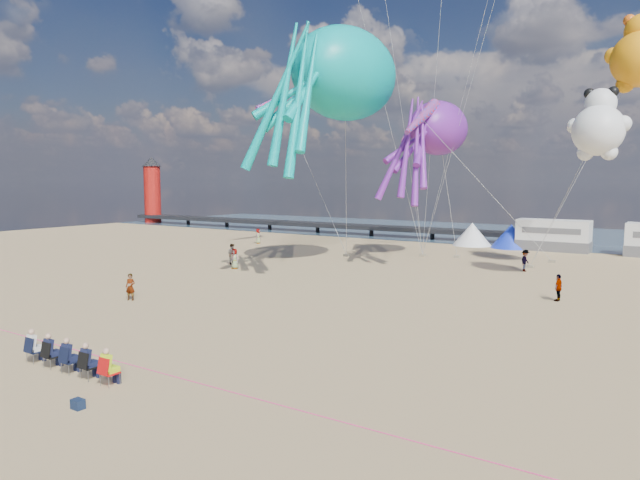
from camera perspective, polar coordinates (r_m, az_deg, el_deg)
The scene contains 28 objects.
ground at distance 25.96m, azimuth -9.80°, elevation -9.27°, with size 120.00×120.00×0.00m, color tan.
water at distance 75.53m, azimuth 19.97°, elevation 0.49°, with size 120.00×120.00×0.00m, color #345065.
pier at distance 77.13m, azimuth -2.72°, elevation 1.68°, with size 60.00×3.00×0.50m, color black.
lighthouse at distance 96.09m, azimuth -16.41°, elevation 4.39°, with size 2.60×2.60×9.00m, color #A5140F.
motorhome_0 at distance 59.54m, azimuth 22.29°, elevation 0.44°, with size 6.60×2.50×3.00m, color silver.
tent_white at distance 61.57m, azimuth 14.96°, elevation 0.58°, with size 4.00×4.00×2.40m, color white.
tent_blue at distance 60.45m, azimuth 18.56°, elevation 0.37°, with size 4.00×4.00×2.40m, color #1933CC.
spectator_row at distance 22.32m, azimuth -23.71°, elevation -10.51°, with size 6.10×0.90×1.30m, color black, non-canonical shape.
cooler_navy at distance 19.11m, azimuth -23.05°, elevation -14.86°, with size 0.38×0.28×0.30m, color #121E39.
rope_line at distance 22.72m, azimuth -18.62°, elevation -11.68°, with size 0.03×0.03×34.00m, color #F2338C.
standing_person at distance 34.18m, azimuth -18.43°, elevation -4.48°, with size 0.56×0.37×1.53m, color tan.
beachgoer_0 at distance 61.79m, azimuth -6.21°, elevation 0.40°, with size 0.59×0.38×1.61m, color #7F6659.
beachgoer_2 at distance 45.24m, azimuth 19.84°, elevation -1.95°, with size 0.80×0.62×1.64m, color #7F6659.
beachgoer_3 at distance 34.90m, azimuth 22.74°, elevation -4.42°, with size 0.99×0.57×1.54m, color #7F6659.
beachgoer_6 at distance 44.40m, azimuth -8.53°, elevation -1.86°, with size 0.57×0.37×1.56m, color #7F6659.
beachgoer_7 at distance 46.65m, azimuth -8.78°, elevation -1.40°, with size 0.83×0.54×1.69m, color #7F6659.
sandbag_a at distance 51.10m, azimuth 2.67°, elevation -1.53°, with size 0.50×0.35×0.22m, color gray.
sandbag_b at distance 51.53m, azimuth 13.54°, elevation -1.63°, with size 0.50×0.35×0.22m, color gray.
sandbag_c at distance 47.34m, azimuth 20.28°, elevation -2.50°, with size 0.50×0.35×0.22m, color gray.
sandbag_d at distance 50.95m, azimuth 22.17°, elevation -1.99°, with size 0.50×0.35×0.22m, color gray.
sandbag_e at distance 51.81m, azimuth 10.21°, elevation -1.51°, with size 0.50×0.35×0.22m, color gray.
kite_octopus_teal at distance 43.34m, azimuth 2.52°, elevation 16.23°, with size 5.00×11.66×13.32m, color #01A8A5, non-canonical shape.
kite_octopus_purple at distance 48.99m, azimuth 11.77°, elevation 10.88°, with size 4.08×9.53×10.89m, color #6F2097, non-canonical shape.
kite_panda at distance 39.99m, azimuth 26.06°, elevation 9.81°, with size 3.81×3.59×5.38m, color white, non-canonical shape.
kite_teddy_orange at distance 44.48m, azimuth 29.32°, elevation 15.49°, with size 4.37×4.11×6.17m, color orange, non-canonical shape.
windsock_left at distance 55.59m, azimuth -4.01°, elevation 13.81°, with size 1.10×6.01×6.01m, color red, non-canonical shape.
windsock_mid at distance 44.75m, azimuth 10.08°, elevation 11.93°, with size 1.00×6.03×6.03m, color red, non-canonical shape.
windsock_right at distance 49.48m, azimuth 8.91°, elevation 10.75°, with size 0.90×4.41×4.41m, color red, non-canonical shape.
Camera 1 is at (17.18, -18.24, 6.80)m, focal length 32.00 mm.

